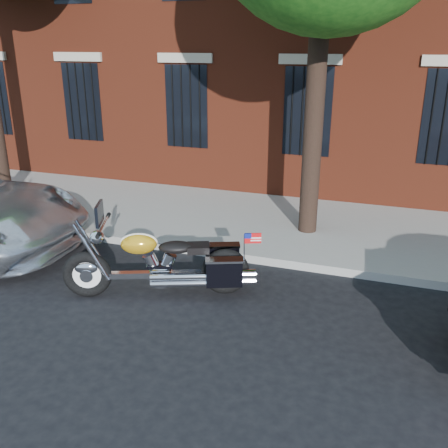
% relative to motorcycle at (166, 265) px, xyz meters
% --- Properties ---
extents(ground, '(120.00, 120.00, 0.00)m').
position_rel_motorcycle_xyz_m(ground, '(1.10, 0.26, -0.51)').
color(ground, black).
rests_on(ground, ground).
extents(curb, '(40.00, 0.16, 0.15)m').
position_rel_motorcycle_xyz_m(curb, '(1.10, 1.64, -0.43)').
color(curb, gray).
rests_on(curb, ground).
extents(sidewalk, '(40.00, 3.60, 0.15)m').
position_rel_motorcycle_xyz_m(sidewalk, '(1.10, 3.52, -0.43)').
color(sidewalk, gray).
rests_on(sidewalk, ground).
extents(motorcycle, '(2.92, 1.52, 1.50)m').
position_rel_motorcycle_xyz_m(motorcycle, '(0.00, 0.00, 0.00)').
color(motorcycle, black).
rests_on(motorcycle, ground).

